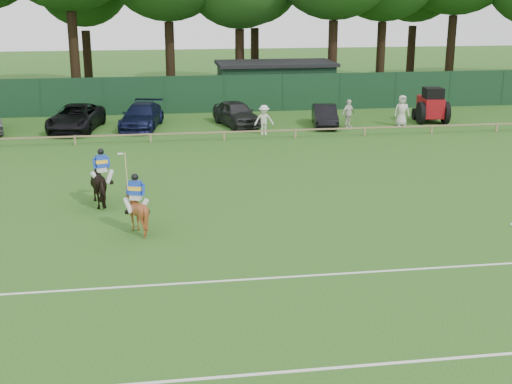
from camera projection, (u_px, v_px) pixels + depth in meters
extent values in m
plane|color=#1E4C14|center=(255.00, 266.00, 20.44)|extent=(160.00, 160.00, 0.00)
imported|color=black|center=(103.00, 184.00, 26.08)|extent=(1.39, 2.10, 1.64)
imported|color=brown|center=(137.00, 211.00, 23.13)|extent=(1.51, 1.60, 1.45)
imported|color=black|center=(76.00, 118.00, 40.13)|extent=(3.36, 5.73, 1.50)
imported|color=#111538|center=(142.00, 116.00, 40.80)|extent=(2.96, 5.31, 1.45)
imported|color=#29292B|center=(236.00, 113.00, 41.53)|extent=(2.88, 4.73, 1.50)
imported|color=black|center=(325.00, 116.00, 41.36)|extent=(1.97, 4.08, 1.29)
imported|color=silver|center=(264.00, 120.00, 38.90)|extent=(1.12, 0.67, 1.69)
imported|color=white|center=(348.00, 114.00, 40.75)|extent=(1.08, 0.87, 1.72)
imported|color=beige|center=(402.00, 111.00, 41.35)|extent=(0.95, 0.65, 1.87)
cube|color=silver|center=(102.00, 169.00, 25.92)|extent=(0.42, 0.35, 0.18)
cube|color=blue|center=(101.00, 161.00, 25.83)|extent=(0.47, 0.40, 0.51)
cube|color=yellow|center=(101.00, 162.00, 25.84)|extent=(0.49, 0.40, 0.18)
sphere|color=black|center=(101.00, 152.00, 25.73)|extent=(0.25, 0.25, 0.25)
cylinder|color=silver|center=(109.00, 177.00, 26.07)|extent=(0.40, 0.42, 0.59)
cylinder|color=silver|center=(96.00, 178.00, 25.86)|extent=(0.45, 0.30, 0.59)
cube|color=silver|center=(136.00, 197.00, 22.98)|extent=(0.42, 0.36, 0.18)
cube|color=blue|center=(135.00, 188.00, 22.89)|extent=(0.47, 0.41, 0.51)
cube|color=yellow|center=(135.00, 188.00, 22.90)|extent=(0.50, 0.40, 0.18)
sphere|color=black|center=(135.00, 177.00, 22.79)|extent=(0.25, 0.25, 0.25)
cylinder|color=silver|center=(143.00, 206.00, 22.98)|extent=(0.45, 0.29, 0.59)
cylinder|color=silver|center=(128.00, 205.00, 23.06)|extent=(0.40, 0.43, 0.59)
cylinder|color=tan|center=(126.00, 171.00, 22.83)|extent=(0.11, 0.63, 1.17)
sphere|color=silver|center=(511.00, 224.00, 23.92)|extent=(0.09, 0.09, 0.09)
cube|color=silver|center=(296.00, 371.00, 14.75)|extent=(60.00, 0.10, 0.01)
cube|color=silver|center=(260.00, 279.00, 19.49)|extent=(60.00, 0.10, 0.01)
cube|color=#997F5B|center=(206.00, 133.00, 37.39)|extent=(62.00, 0.08, 0.08)
cube|color=#14351E|center=(195.00, 94.00, 45.70)|extent=(92.00, 0.04, 2.50)
cube|color=#14331E|center=(275.00, 85.00, 49.37)|extent=(8.00, 4.00, 2.80)
cube|color=black|center=(275.00, 63.00, 48.94)|extent=(8.40, 4.40, 0.24)
cube|color=maroon|center=(430.00, 107.00, 42.62)|extent=(1.41, 2.30, 1.19)
cube|color=black|center=(433.00, 94.00, 42.04)|extent=(1.21, 1.30, 0.82)
cylinder|color=black|center=(421.00, 113.00, 42.05)|extent=(0.42, 1.39, 1.37)
cylinder|color=black|center=(446.00, 113.00, 42.12)|extent=(0.42, 1.39, 1.37)
cylinder|color=black|center=(415.00, 114.00, 43.64)|extent=(0.35, 0.76, 0.73)
cylinder|color=black|center=(436.00, 114.00, 43.70)|extent=(0.35, 0.76, 0.73)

